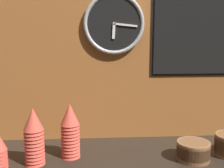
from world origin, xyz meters
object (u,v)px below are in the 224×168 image
at_px(cup_stack_left, 34,136).
at_px(bowl_stack_right, 193,150).
at_px(wall_clock, 114,24).
at_px(cup_stack_center_left, 70,131).
at_px(menu_board, 199,18).

bearing_deg(cup_stack_left, bowl_stack_right, -0.20).
bearing_deg(wall_clock, cup_stack_center_left, -135.17).
xyz_separation_m(cup_stack_center_left, bowl_stack_right, (0.56, -0.07, -0.08)).
bearing_deg(menu_board, cup_stack_center_left, -161.31).
distance_m(bowl_stack_right, menu_board, 0.68).
xyz_separation_m(cup_stack_center_left, menu_board, (0.67, 0.23, 0.52)).
height_order(cup_stack_center_left, bowl_stack_right, cup_stack_center_left).
xyz_separation_m(cup_stack_left, wall_clock, (0.37, 0.28, 0.49)).
bearing_deg(bowl_stack_right, wall_clock, 140.53).
height_order(cup_stack_left, menu_board, menu_board).
bearing_deg(wall_clock, bowl_stack_right, -39.47).
distance_m(cup_stack_center_left, wall_clock, 0.58).
xyz_separation_m(bowl_stack_right, menu_board, (0.11, 0.29, 0.60)).
relative_size(cup_stack_left, bowl_stack_right, 1.68).
bearing_deg(menu_board, bowl_stack_right, -109.80).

